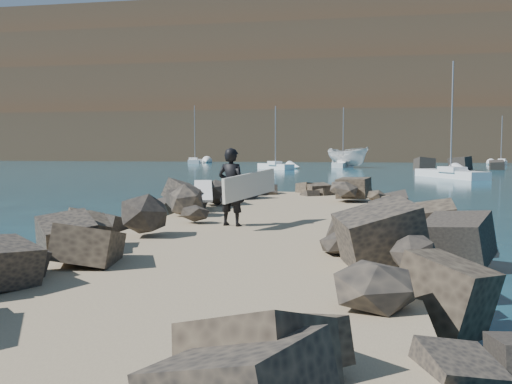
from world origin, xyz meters
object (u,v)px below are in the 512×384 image
(surfboard_resting, at_px, (203,194))
(boat_imported, at_px, (348,157))
(sailboat_a, at_px, (275,166))
(surfer_with_board, at_px, (234,187))

(surfboard_resting, distance_m, boat_imported, 57.69)
(surfboard_resting, xyz_separation_m, boat_imported, (2.93, 57.62, 0.29))
(surfboard_resting, relative_size, sailboat_a, 0.29)
(surfboard_resting, relative_size, boat_imported, 0.32)
(surfboard_resting, bearing_deg, surfer_with_board, -79.59)
(boat_imported, relative_size, surfer_with_board, 3.15)
(boat_imported, distance_m, sailboat_a, 11.35)
(sailboat_a, bearing_deg, surfer_with_board, -82.38)
(sailboat_a, bearing_deg, boat_imported, 42.73)
(surfboard_resting, relative_size, surfer_with_board, 1.00)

